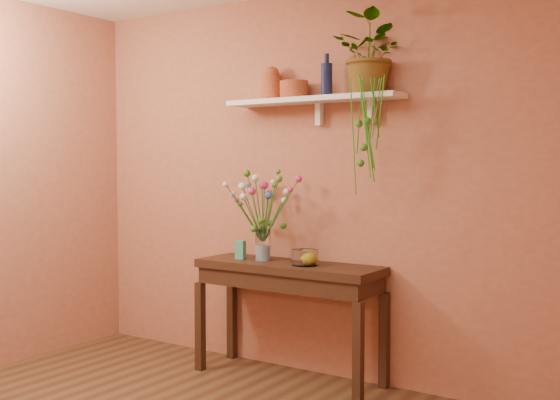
% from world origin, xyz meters
% --- Properties ---
extents(room, '(4.04, 4.04, 2.70)m').
position_xyz_m(room, '(0.00, 0.00, 1.35)').
color(room, '#533B1F').
rests_on(room, ground).
extents(sideboard, '(1.33, 0.43, 0.81)m').
position_xyz_m(sideboard, '(-0.08, 1.77, 0.69)').
color(sideboard, '#381F16').
rests_on(sideboard, ground).
extents(wall_shelf, '(1.30, 0.24, 0.19)m').
position_xyz_m(wall_shelf, '(0.06, 1.87, 1.92)').
color(wall_shelf, white).
rests_on(wall_shelf, room).
extents(terracotta_jug, '(0.16, 0.16, 0.24)m').
position_xyz_m(terracotta_jug, '(-0.30, 1.90, 2.05)').
color(terracotta_jug, '#B56136').
rests_on(terracotta_jug, wall_shelf).
extents(terracotta_pot, '(0.23, 0.23, 0.12)m').
position_xyz_m(terracotta_pot, '(-0.10, 1.87, 2.00)').
color(terracotta_pot, '#B56136').
rests_on(terracotta_pot, wall_shelf).
extents(blue_bottle, '(0.10, 0.10, 0.29)m').
position_xyz_m(blue_bottle, '(0.16, 1.88, 2.05)').
color(blue_bottle, '#131A3F').
rests_on(blue_bottle, wall_shelf).
extents(spider_plant, '(0.56, 0.52, 0.51)m').
position_xyz_m(spider_plant, '(0.49, 1.89, 2.19)').
color(spider_plant, '#39781F').
rests_on(spider_plant, wall_shelf).
extents(plant_fronds, '(0.27, 0.33, 0.74)m').
position_xyz_m(plant_fronds, '(0.52, 1.73, 1.69)').
color(plant_fronds, '#39781F').
rests_on(plant_fronds, wall_shelf).
extents(glass_vase, '(0.11, 0.11, 0.22)m').
position_xyz_m(glass_vase, '(-0.29, 1.77, 0.90)').
color(glass_vase, white).
rests_on(glass_vase, sideboard).
extents(bouquet, '(0.51, 0.48, 0.51)m').
position_xyz_m(bouquet, '(-0.29, 1.77, 1.24)').
color(bouquet, '#386B28').
rests_on(bouquet, glass_vase).
extents(glass_bowl, '(0.18, 0.18, 0.11)m').
position_xyz_m(glass_bowl, '(0.08, 1.73, 0.86)').
color(glass_bowl, white).
rests_on(glass_bowl, sideboard).
extents(lemon, '(0.09, 0.09, 0.09)m').
position_xyz_m(lemon, '(0.10, 1.74, 0.85)').
color(lemon, yellow).
rests_on(lemon, glass_bowl).
extents(carton, '(0.07, 0.06, 0.13)m').
position_xyz_m(carton, '(-0.46, 1.73, 0.87)').
color(carton, teal).
rests_on(carton, sideboard).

